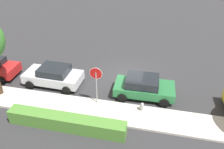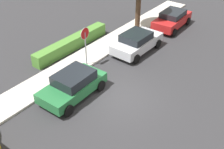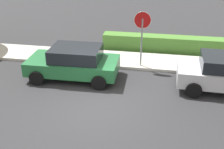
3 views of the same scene
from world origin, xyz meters
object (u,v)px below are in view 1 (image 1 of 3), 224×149
parked_car_silver (54,76)px  fire_hydrant (142,107)px  stop_sign (96,80)px  parked_car_green (144,87)px

parked_car_silver → fire_hydrant: size_ratio=5.92×
stop_sign → fire_hydrant: 3.34m
fire_hydrant → stop_sign: bearing=-2.5°
stop_sign → fire_hydrant: (-2.94, 0.13, -1.57)m
parked_car_silver → fire_hydrant: (-6.68, 1.68, -0.40)m
stop_sign → parked_car_green: size_ratio=0.69×
stop_sign → parked_car_silver: 4.21m
stop_sign → fire_hydrant: stop_sign is taller
parked_car_green → parked_car_silver: bearing=0.2°
parked_car_silver → parked_car_green: bearing=-179.8°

